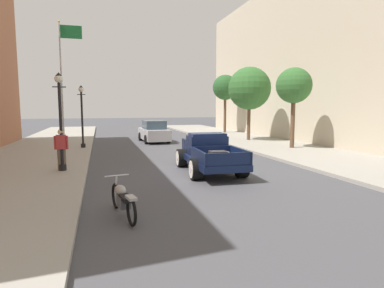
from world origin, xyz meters
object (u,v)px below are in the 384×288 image
at_px(street_lamp_near, 60,114).
at_px(flagpole, 64,67).
at_px(hotrod_truck_navy, 207,153).
at_px(car_background_silver, 154,132).
at_px(street_tree_second, 249,89).
at_px(street_tree_third, 225,88).
at_px(street_lamp_far, 82,112).
at_px(street_tree_nearest, 294,86).
at_px(motorcycle_parked, 123,199).
at_px(pedestrian_sidewalk_left, 61,147).

distance_m(street_lamp_near, flagpole, 14.38).
bearing_deg(hotrod_truck_navy, car_background_silver, 91.63).
xyz_separation_m(street_tree_second, street_tree_third, (1.00, 7.43, 0.50)).
distance_m(street_lamp_near, street_lamp_far, 7.58).
relative_size(street_lamp_far, street_tree_nearest, 0.78).
bearing_deg(motorcycle_parked, street_lamp_far, 96.54).
height_order(motorcycle_parked, street_lamp_far, street_lamp_far).
xyz_separation_m(street_lamp_far, street_tree_nearest, (12.54, -3.68, 1.56)).
bearing_deg(street_tree_third, street_lamp_far, -145.59).
distance_m(car_background_silver, pedestrian_sidewalk_left, 12.21).
height_order(pedestrian_sidewalk_left, street_lamp_near, street_lamp_near).
distance_m(hotrod_truck_navy, street_lamp_far, 10.15).
relative_size(flagpole, street_tree_second, 1.65).
bearing_deg(street_lamp_near, street_tree_second, 36.02).
xyz_separation_m(hotrod_truck_navy, street_tree_nearest, (7.18, 4.79, 3.19)).
xyz_separation_m(hotrod_truck_navy, street_tree_second, (6.75, 10.01, 3.33)).
distance_m(hotrod_truck_navy, street_lamp_near, 6.07).
bearing_deg(street_lamp_near, street_lamp_far, 86.79).
relative_size(hotrod_truck_navy, street_tree_nearest, 1.02).
height_order(street_lamp_near, street_tree_nearest, street_tree_nearest).
height_order(hotrod_truck_navy, street_tree_third, street_tree_third).
distance_m(street_lamp_far, street_tree_third, 16.02).
relative_size(street_lamp_near, street_lamp_far, 1.00).
bearing_deg(street_lamp_near, flagpole, 94.50).
distance_m(car_background_silver, street_lamp_far, 6.26).
bearing_deg(motorcycle_parked, hotrod_truck_navy, 52.00).
bearing_deg(street_lamp_near, motorcycle_parked, -71.33).
xyz_separation_m(street_lamp_near, flagpole, (-1.10, 13.94, 3.39)).
bearing_deg(street_lamp_far, flagpole, 103.43).
distance_m(hotrod_truck_navy, motorcycle_parked, 6.21).
relative_size(pedestrian_sidewalk_left, street_lamp_far, 0.43).
xyz_separation_m(street_lamp_far, flagpole, (-1.52, 6.37, 3.39)).
distance_m(car_background_silver, street_tree_third, 10.53).
xyz_separation_m(pedestrian_sidewalk_left, street_tree_nearest, (12.99, 3.85, 2.86)).
relative_size(hotrod_truck_navy, street_tree_second, 0.90).
bearing_deg(street_tree_second, hotrod_truck_navy, -123.99).
distance_m(pedestrian_sidewalk_left, street_tree_nearest, 13.85).
xyz_separation_m(pedestrian_sidewalk_left, street_lamp_near, (0.03, -0.04, 1.30)).
distance_m(motorcycle_parked, street_lamp_near, 6.42).
bearing_deg(street_lamp_near, street_tree_third, 50.73).
bearing_deg(flagpole, street_lamp_near, -85.50).
distance_m(street_lamp_far, street_tree_second, 12.31).
xyz_separation_m(car_background_silver, street_tree_second, (7.08, -1.84, 3.31)).
bearing_deg(pedestrian_sidewalk_left, street_lamp_near, -53.90).
bearing_deg(flagpole, car_background_silver, -24.55).
distance_m(street_lamp_near, street_tree_third, 21.47).
bearing_deg(street_tree_third, car_background_silver, -145.34).
bearing_deg(street_tree_second, flagpole, 160.47).
xyz_separation_m(street_lamp_far, street_tree_third, (13.10, 8.97, 2.19)).
distance_m(pedestrian_sidewalk_left, street_tree_second, 15.77).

